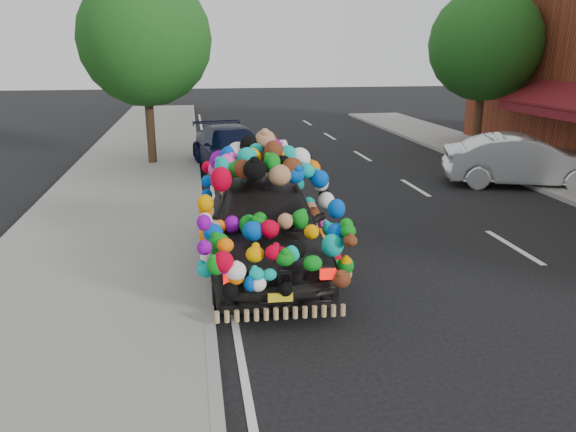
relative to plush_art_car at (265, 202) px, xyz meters
name	(u,v)px	position (x,y,z in m)	size (l,w,h in m)	color
ground	(334,258)	(1.29, 0.18, -1.17)	(100.00, 100.00, 0.00)	black
sidewalk	(90,270)	(-3.01, 0.18, -1.11)	(4.00, 60.00, 0.12)	gray
kerb	(205,262)	(-1.06, 0.18, -1.10)	(0.15, 60.00, 0.13)	gray
lane_markings	(513,247)	(4.89, 0.18, -1.16)	(6.00, 50.00, 0.01)	silver
tree_near_sidewalk	(144,39)	(-2.51, 9.68, 2.86)	(4.20, 4.20, 6.13)	#332114
tree_far_b	(485,44)	(9.29, 10.18, 2.73)	(4.00, 4.00, 5.90)	#332114
plush_art_car	(265,202)	(0.00, 0.00, 0.00)	(2.48, 5.03, 2.26)	black
navy_sedan	(232,149)	(0.03, 8.40, -0.47)	(1.94, 4.76, 1.38)	black
silver_hatchback	(524,161)	(7.95, 4.89, -0.45)	(1.51, 4.34, 1.43)	silver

